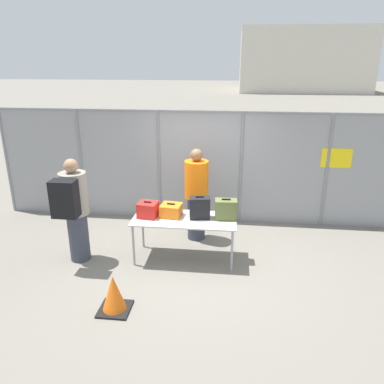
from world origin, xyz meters
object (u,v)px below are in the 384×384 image
suitcase_black (200,208)px  traffic_cone (114,295)px  utility_trailer (253,170)px  suitcase_red (148,210)px  traveler_hooded (74,207)px  inspection_table (185,222)px  security_worker_near (196,194)px  suitcase_orange (171,210)px  suitcase_olive (226,209)px

suitcase_black → traffic_cone: bearing=-122.8°
suitcase_black → utility_trailer: 4.46m
suitcase_red → traveler_hooded: traveler_hooded is taller
inspection_table → traveler_hooded: size_ratio=0.97×
security_worker_near → traffic_cone: 2.67m
inspection_table → traffic_cone: size_ratio=3.25×
inspection_table → suitcase_orange: (-0.24, 0.08, 0.17)m
utility_trailer → traffic_cone: (-2.13, -5.92, -0.17)m
suitcase_black → utility_trailer: bearing=75.8°
suitcase_red → utility_trailer: size_ratio=0.08×
suitcase_orange → traveler_hooded: bearing=-166.9°
suitcase_olive → utility_trailer: (0.64, 4.28, -0.52)m
suitcase_black → utility_trailer: suitcase_black is taller
security_worker_near → utility_trailer: 3.75m
suitcase_olive → traveler_hooded: bearing=-171.8°
suitcase_orange → traffic_cone: size_ratio=0.69×
suitcase_orange → inspection_table: bearing=-17.8°
traveler_hooded → utility_trailer: size_ratio=0.42×
suitcase_olive → security_worker_near: security_worker_near is taller
suitcase_black → suitcase_olive: size_ratio=1.04×
security_worker_near → traffic_cone: size_ratio=3.29×
suitcase_black → security_worker_near: (-0.14, 0.79, -0.03)m
suitcase_red → suitcase_olive: size_ratio=0.93×
suitcase_orange → suitcase_black: bearing=-2.9°
suitcase_orange → suitcase_black: (0.50, -0.03, 0.08)m
suitcase_red → utility_trailer: 4.80m
inspection_table → suitcase_red: 0.67m
suitcase_red → traffic_cone: 1.71m
inspection_table → utility_trailer: 4.56m
suitcase_olive → security_worker_near: (-0.59, 0.77, -0.01)m
inspection_table → traveler_hooded: (-1.84, -0.29, 0.29)m
inspection_table → utility_trailer: bearing=72.8°
utility_trailer → traffic_cone: bearing=-109.8°
inspection_table → suitcase_olive: (0.70, 0.07, 0.23)m
suitcase_orange → suitcase_black: 0.51m
suitcase_black → traveler_hooded: bearing=-170.6°
suitcase_orange → utility_trailer: suitcase_orange is taller
suitcase_red → suitcase_orange: size_ratio=0.95×
suitcase_black → suitcase_olive: 0.45m
suitcase_black → traveler_hooded: 2.13m
suitcase_orange → security_worker_near: 0.85m
inspection_table → traveler_hooded: traveler_hooded is taller
suitcase_red → suitcase_black: (0.90, 0.05, 0.06)m
suitcase_olive → traffic_cone: suitcase_olive is taller
utility_trailer → security_worker_near: bearing=-109.3°
suitcase_orange → utility_trailer: 4.58m
suitcase_black → traffic_cone: suitcase_black is taller
suitcase_olive → utility_trailer: 4.36m
inspection_table → suitcase_olive: bearing=5.7°
suitcase_olive → suitcase_red: bearing=-177.1°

